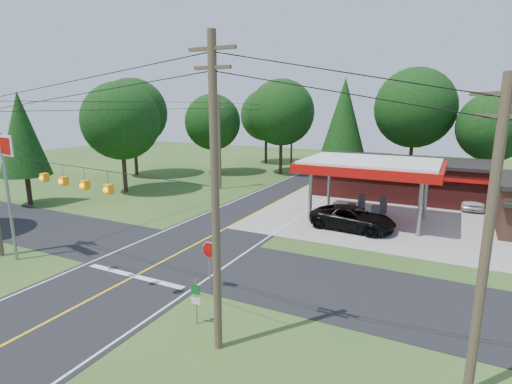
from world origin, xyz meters
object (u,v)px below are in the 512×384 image
at_px(suv_car, 353,218).
at_px(big_stop_sign, 4,166).
at_px(sedan_car, 473,200).
at_px(gas_canopy, 371,168).
at_px(octagonal_stop_sign, 209,254).

xyz_separation_m(suv_car, big_stop_sign, (-16.50, -15.01, 4.85)).
xyz_separation_m(sedan_car, big_stop_sign, (-24.55, -26.01, 4.92)).
height_order(gas_canopy, octagonal_stop_sign, gas_canopy).
height_order(suv_car, sedan_car, suv_car).
bearing_deg(big_stop_sign, octagonal_stop_sign, 9.07).
distance_m(big_stop_sign, octagonal_stop_sign, 13.22).
bearing_deg(suv_car, octagonal_stop_sign, 168.17).
bearing_deg(octagonal_stop_sign, big_stop_sign, -170.93).
bearing_deg(gas_canopy, sedan_car, 46.65).
bearing_deg(gas_canopy, octagonal_stop_sign, -105.70).
bearing_deg(sedan_car, big_stop_sign, -134.13).
height_order(gas_canopy, big_stop_sign, big_stop_sign).
height_order(big_stop_sign, octagonal_stop_sign, big_stop_sign).
distance_m(gas_canopy, suv_car, 4.57).
relative_size(gas_canopy, suv_car, 1.72).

